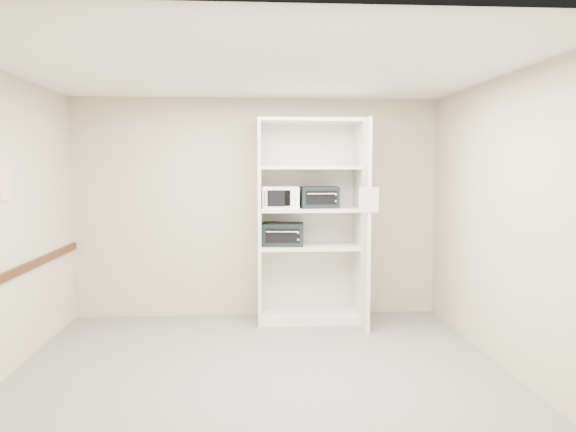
{
  "coord_description": "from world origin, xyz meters",
  "views": [
    {
      "loc": [
        -0.08,
        -4.96,
        1.86
      ],
      "look_at": [
        0.34,
        1.31,
        1.31
      ],
      "focal_mm": 35.0,
      "sensor_mm": 36.0,
      "label": 1
    }
  ],
  "objects": [
    {
      "name": "wall_poster",
      "position": [
        -2.24,
        0.12,
        1.71
      ],
      "size": [
        0.01,
        0.21,
        0.29
      ],
      "primitive_type": "cube",
      "color": "white",
      "rests_on": "wall_left"
    },
    {
      "name": "chair_rail",
      "position": [
        -2.23,
        0.0,
        0.9
      ],
      "size": [
        0.04,
        3.98,
        0.08
      ],
      "primitive_type": "cube",
      "color": "#36180B",
      "rests_on": "wall_left"
    },
    {
      "name": "paper_sign",
      "position": [
        1.21,
        1.07,
        1.5
      ],
      "size": [
        0.21,
        0.01,
        0.27
      ],
      "primitive_type": "cube",
      "rotation": [
        0.0,
        0.0,
        0.03
      ],
      "color": "white",
      "rests_on": "shelving_unit"
    },
    {
      "name": "wall_front",
      "position": [
        0.0,
        -2.0,
        1.35
      ],
      "size": [
        4.5,
        0.02,
        2.7
      ],
      "primitive_type": "cube",
      "color": "tan",
      "rests_on": "ground"
    },
    {
      "name": "ceiling",
      "position": [
        0.0,
        0.0,
        2.7
      ],
      "size": [
        4.5,
        4.0,
        0.01
      ],
      "primitive_type": "cube",
      "color": "white"
    },
    {
      "name": "toaster_oven_lower",
      "position": [
        0.31,
        1.71,
        1.05
      ],
      "size": [
        0.52,
        0.41,
        0.27
      ],
      "primitive_type": "cube",
      "rotation": [
        0.0,
        0.0,
        -0.1
      ],
      "color": "black",
      "rests_on": "shelving_unit"
    },
    {
      "name": "toaster_oven_upper",
      "position": [
        0.74,
        1.7,
        1.5
      ],
      "size": [
        0.46,
        0.36,
        0.25
      ],
      "primitive_type": "cube",
      "rotation": [
        0.0,
        0.0,
        0.06
      ],
      "color": "black",
      "rests_on": "shelving_unit"
    },
    {
      "name": "floor",
      "position": [
        0.0,
        0.0,
        0.0
      ],
      "size": [
        4.5,
        4.0,
        0.01
      ],
      "primitive_type": "cube",
      "color": "slate",
      "rests_on": "ground"
    },
    {
      "name": "microwave",
      "position": [
        0.27,
        1.64,
        1.5
      ],
      "size": [
        0.44,
        0.33,
        0.26
      ],
      "primitive_type": "cube",
      "rotation": [
        0.0,
        0.0,
        0.02
      ],
      "color": "white",
      "rests_on": "shelving_unit"
    },
    {
      "name": "shelving_unit",
      "position": [
        0.67,
        1.7,
        1.13
      ],
      "size": [
        1.24,
        0.92,
        2.42
      ],
      "color": "silver",
      "rests_on": "floor"
    },
    {
      "name": "wall_right",
      "position": [
        2.25,
        0.0,
        1.35
      ],
      "size": [
        0.02,
        4.0,
        2.7
      ],
      "primitive_type": "cube",
      "color": "tan",
      "rests_on": "ground"
    },
    {
      "name": "wall_back",
      "position": [
        0.0,
        2.0,
        1.35
      ],
      "size": [
        4.5,
        0.02,
        2.7
      ],
      "primitive_type": "cube",
      "color": "tan",
      "rests_on": "ground"
    }
  ]
}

